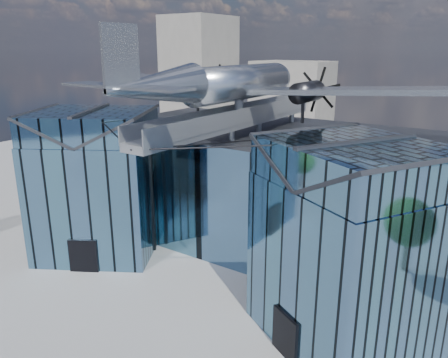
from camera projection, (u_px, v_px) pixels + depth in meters
The scene contains 4 objects.
ground_plane at pixel (209, 278), 32.43m from camera, with size 120.00×120.00×0.00m, color gray.
museum at pixel (250, 187), 35.45m from camera, with size 32.88×24.50×17.60m.
bg_towers at pixel (404, 90), 68.78m from camera, with size 77.00×24.50×26.00m.
tree_side_w at pixel (57, 163), 50.43m from camera, with size 4.47×4.47×5.29m.
Camera 1 is at (17.15, -23.31, 16.43)m, focal length 35.00 mm.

